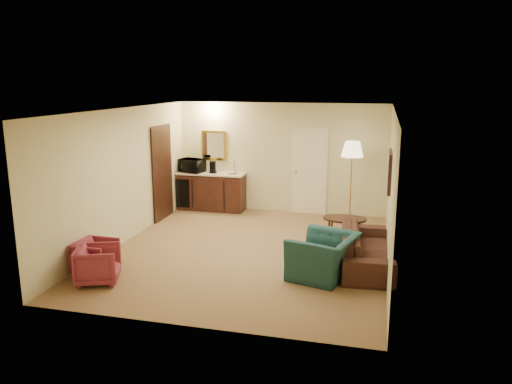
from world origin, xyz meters
TOP-DOWN VIEW (x-y plane):
  - ground at (0.00, 0.00)m, footprint 6.00×6.00m
  - room_walls at (-0.10, 0.77)m, footprint 5.02×6.01m
  - wetbar_cabinet at (-1.65, 2.72)m, footprint 1.64×0.58m
  - sofa at (2.15, -0.22)m, footprint 0.79×2.15m
  - teal_armchair at (1.49, -0.90)m, footprint 0.95×1.21m
  - rose_chair_near at (-1.90, -2.00)m, footprint 0.78×0.80m
  - rose_chair_far at (-2.15, -1.66)m, footprint 0.58×0.61m
  - coffee_table at (1.69, 1.00)m, footprint 0.88×0.62m
  - floor_lamp at (1.70, 2.40)m, footprint 0.64×0.64m
  - waste_bin at (-1.00, 2.65)m, footprint 0.30×0.30m
  - microwave at (-2.14, 2.70)m, footprint 0.65×0.47m
  - coffee_maker at (-1.60, 2.68)m, footprint 0.16×0.16m

SIDE VIEW (x-z plane):
  - ground at x=0.00m, z-range 0.00..0.00m
  - waste_bin at x=-1.00m, z-range 0.00..0.31m
  - coffee_table at x=1.69m, z-range 0.00..0.49m
  - rose_chair_far at x=-2.15m, z-range 0.00..0.62m
  - rose_chair_near at x=-1.90m, z-range 0.00..0.65m
  - sofa at x=2.15m, z-range 0.00..0.82m
  - wetbar_cabinet at x=-1.65m, z-range 0.00..0.92m
  - teal_armchair at x=1.49m, z-range 0.00..0.93m
  - floor_lamp at x=1.70m, z-range 0.00..1.83m
  - coffee_maker at x=-1.60m, z-range 0.92..1.21m
  - microwave at x=-2.14m, z-range 0.92..1.31m
  - room_walls at x=-0.10m, z-range 0.41..3.02m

